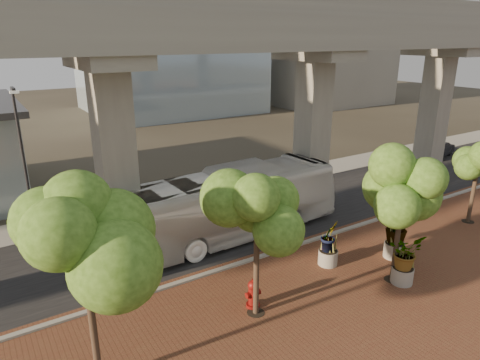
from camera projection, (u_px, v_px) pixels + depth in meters
ground at (247, 240)px, 22.74m from camera, size 160.00×160.00×0.00m
brick_plaza at (362, 319)px, 16.33m from camera, size 70.00×13.00×0.06m
asphalt_road at (228, 227)px, 24.33m from camera, size 90.00×8.00×0.04m
curb_strip at (269, 254)px, 21.11m from camera, size 70.00×0.25×0.16m
far_sidewalk at (186, 197)px, 28.73m from camera, size 90.00×3.00×0.06m
transit_viaduct at (227, 98)px, 22.02m from camera, size 72.00×5.60×12.40m
midrise_block at (324, 25)px, 67.06m from camera, size 18.00×16.00×24.00m
transit_bus at (225, 206)px, 22.42m from camera, size 13.43×3.64×3.71m
parked_car at (438, 149)px, 38.33m from camera, size 4.61×2.56×1.44m
fire_hydrant at (253, 293)px, 16.89m from camera, size 0.61×0.55×1.23m
planter_front at (405, 254)px, 18.29m from camera, size 2.08×2.08×2.29m
planter_right at (397, 228)px, 20.43m from camera, size 2.36×2.36×2.53m
planter_left at (329, 238)px, 19.81m from camera, size 2.03×2.03×2.23m
street_tree_far_west at (81, 238)px, 11.77m from camera, size 3.91×3.91×6.77m
street_tree_near_west at (257, 211)px, 15.32m from camera, size 3.76×3.76×6.02m
street_tree_near_east at (404, 187)px, 17.56m from camera, size 3.60×3.60×6.00m
street_tree_far_east at (479, 159)px, 23.72m from camera, size 2.96×2.96×5.13m
streetlamp_west at (23, 154)px, 21.62m from camera, size 0.39×1.15×7.97m
streetlamp_east at (320, 124)px, 31.28m from camera, size 0.36×1.05×7.26m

